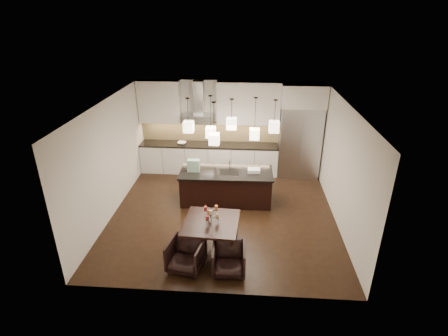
# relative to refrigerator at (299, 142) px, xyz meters

# --- Properties ---
(floor) EXTENTS (5.50, 5.50, 0.02)m
(floor) POSITION_rel_refrigerator_xyz_m (-2.10, -2.38, -1.08)
(floor) COLOR black
(floor) RESTS_ON ground
(ceiling) EXTENTS (5.50, 5.50, 0.02)m
(ceiling) POSITION_rel_refrigerator_xyz_m (-2.10, -2.38, 1.73)
(ceiling) COLOR white
(ceiling) RESTS_ON wall_back
(wall_back) EXTENTS (5.50, 0.02, 2.80)m
(wall_back) POSITION_rel_refrigerator_xyz_m (-2.10, 0.38, 0.32)
(wall_back) COLOR silver
(wall_back) RESTS_ON ground
(wall_front) EXTENTS (5.50, 0.02, 2.80)m
(wall_front) POSITION_rel_refrigerator_xyz_m (-2.10, -5.14, 0.32)
(wall_front) COLOR silver
(wall_front) RESTS_ON ground
(wall_left) EXTENTS (0.02, 5.50, 2.80)m
(wall_left) POSITION_rel_refrigerator_xyz_m (-4.86, -2.38, 0.32)
(wall_left) COLOR silver
(wall_left) RESTS_ON ground
(wall_right) EXTENTS (0.02, 5.50, 2.80)m
(wall_right) POSITION_rel_refrigerator_xyz_m (0.66, -2.38, 0.32)
(wall_right) COLOR silver
(wall_right) RESTS_ON ground
(refrigerator) EXTENTS (1.20, 0.72, 2.15)m
(refrigerator) POSITION_rel_refrigerator_xyz_m (0.00, 0.00, 0.00)
(refrigerator) COLOR #B7B7BA
(refrigerator) RESTS_ON floor
(fridge_panel) EXTENTS (1.26, 0.72, 0.65)m
(fridge_panel) POSITION_rel_refrigerator_xyz_m (0.00, 0.00, 1.40)
(fridge_panel) COLOR silver
(fridge_panel) RESTS_ON refrigerator
(lower_cabinets) EXTENTS (4.21, 0.62, 0.88)m
(lower_cabinets) POSITION_rel_refrigerator_xyz_m (-2.73, 0.05, -0.64)
(lower_cabinets) COLOR silver
(lower_cabinets) RESTS_ON floor
(countertop) EXTENTS (4.21, 0.66, 0.04)m
(countertop) POSITION_rel_refrigerator_xyz_m (-2.73, 0.05, -0.17)
(countertop) COLOR black
(countertop) RESTS_ON lower_cabinets
(backsplash) EXTENTS (4.21, 0.02, 0.63)m
(backsplash) POSITION_rel_refrigerator_xyz_m (-2.73, 0.35, 0.16)
(backsplash) COLOR tan
(backsplash) RESTS_ON countertop
(upper_cab_left) EXTENTS (1.25, 0.35, 1.25)m
(upper_cab_left) POSITION_rel_refrigerator_xyz_m (-4.20, 0.19, 1.10)
(upper_cab_left) COLOR silver
(upper_cab_left) RESTS_ON wall_back
(upper_cab_right) EXTENTS (1.85, 0.35, 1.25)m
(upper_cab_right) POSITION_rel_refrigerator_xyz_m (-1.55, 0.19, 1.10)
(upper_cab_right) COLOR silver
(upper_cab_right) RESTS_ON wall_back
(hood_canopy) EXTENTS (0.90, 0.52, 0.24)m
(hood_canopy) POSITION_rel_refrigerator_xyz_m (-3.03, 0.10, 0.65)
(hood_canopy) COLOR #B7B7BA
(hood_canopy) RESTS_ON wall_back
(hood_chimney) EXTENTS (0.30, 0.28, 0.96)m
(hood_chimney) POSITION_rel_refrigerator_xyz_m (-3.03, 0.21, 1.24)
(hood_chimney) COLOR #B7B7BA
(hood_chimney) RESTS_ON hood_canopy
(fruit_bowl) EXTENTS (0.27, 0.27, 0.06)m
(fruit_bowl) POSITION_rel_refrigerator_xyz_m (-3.55, 0.00, -0.12)
(fruit_bowl) COLOR silver
(fruit_bowl) RESTS_ON countertop
(island_body) EXTENTS (2.34, 0.97, 0.82)m
(island_body) POSITION_rel_refrigerator_xyz_m (-2.07, -1.77, -0.67)
(island_body) COLOR black
(island_body) RESTS_ON floor
(island_top) EXTENTS (2.42, 1.05, 0.04)m
(island_top) POSITION_rel_refrigerator_xyz_m (-2.07, -1.77, -0.24)
(island_top) COLOR black
(island_top) RESTS_ON island_body
(faucet) EXTENTS (0.10, 0.23, 0.35)m
(faucet) POSITION_rel_refrigerator_xyz_m (-1.98, -1.67, -0.04)
(faucet) COLOR silver
(faucet) RESTS_ON island_top
(tote_bag) EXTENTS (0.32, 0.17, 0.32)m
(tote_bag) POSITION_rel_refrigerator_xyz_m (-2.92, -1.79, -0.06)
(tote_bag) COLOR #1D6C52
(tote_bag) RESTS_ON island_top
(food_container) EXTENTS (0.32, 0.23, 0.09)m
(food_container) POSITION_rel_refrigerator_xyz_m (-1.36, -1.74, -0.17)
(food_container) COLOR silver
(food_container) RESTS_ON island_top
(dining_table) EXTENTS (1.18, 1.18, 0.67)m
(dining_table) POSITION_rel_refrigerator_xyz_m (-2.25, -3.84, -0.74)
(dining_table) COLOR black
(dining_table) RESTS_ON floor
(candelabra) EXTENTS (0.34, 0.34, 0.39)m
(candelabra) POSITION_rel_refrigerator_xyz_m (-2.25, -3.84, -0.20)
(candelabra) COLOR black
(candelabra) RESTS_ON dining_table
(candle_a) EXTENTS (0.07, 0.07, 0.09)m
(candle_a) POSITION_rel_refrigerator_xyz_m (-2.12, -3.85, -0.24)
(candle_a) COLOR beige
(candle_a) RESTS_ON candelabra
(candle_b) EXTENTS (0.07, 0.07, 0.09)m
(candle_b) POSITION_rel_refrigerator_xyz_m (-2.31, -3.73, -0.24)
(candle_b) COLOR #C96F3B
(candle_b) RESTS_ON candelabra
(candle_c) EXTENTS (0.07, 0.07, 0.09)m
(candle_c) POSITION_rel_refrigerator_xyz_m (-2.32, -3.94, -0.24)
(candle_c) COLOR #AF2A2A
(candle_c) RESTS_ON candelabra
(candle_d) EXTENTS (0.07, 0.07, 0.09)m
(candle_d) POSITION_rel_refrigerator_xyz_m (-2.15, -3.76, -0.10)
(candle_d) COLOR #C96F3B
(candle_d) RESTS_ON candelabra
(candle_e) EXTENTS (0.07, 0.07, 0.09)m
(candle_e) POSITION_rel_refrigerator_xyz_m (-2.36, -3.81, -0.10)
(candle_e) COLOR #AF2A2A
(candle_e) RESTS_ON candelabra
(candle_f) EXTENTS (0.07, 0.07, 0.09)m
(candle_f) POSITION_rel_refrigerator_xyz_m (-2.24, -3.96, -0.10)
(candle_f) COLOR beige
(candle_f) RESTS_ON candelabra
(armchair_left) EXTENTS (0.78, 0.79, 0.62)m
(armchair_left) POSITION_rel_refrigerator_xyz_m (-2.68, -4.49, -0.77)
(armchair_left) COLOR black
(armchair_left) RESTS_ON floor
(armchair_right) EXTENTS (0.65, 0.67, 0.59)m
(armchair_right) POSITION_rel_refrigerator_xyz_m (-1.84, -4.54, -0.78)
(armchair_right) COLOR black
(armchair_right) RESTS_ON floor
(pendant_a) EXTENTS (0.24, 0.24, 0.26)m
(pendant_a) POSITION_rel_refrigerator_xyz_m (-2.98, -1.90, 1.02)
(pendant_a) COLOR #F3E7C1
(pendant_a) RESTS_ON ceiling
(pendant_b) EXTENTS (0.24, 0.24, 0.26)m
(pendant_b) POSITION_rel_refrigerator_xyz_m (-2.47, -1.61, 0.80)
(pendant_b) COLOR #F3E7C1
(pendant_b) RESTS_ON ceiling
(pendant_c) EXTENTS (0.24, 0.24, 0.26)m
(pendant_c) POSITION_rel_refrigerator_xyz_m (-1.94, -1.91, 1.13)
(pendant_c) COLOR #F3E7C1
(pendant_c) RESTS_ON ceiling
(pendant_d) EXTENTS (0.24, 0.24, 0.26)m
(pendant_d) POSITION_rel_refrigerator_xyz_m (-1.38, -1.73, 0.82)
(pendant_d) COLOR #F3E7C1
(pendant_d) RESTS_ON ceiling
(pendant_e) EXTENTS (0.24, 0.24, 0.26)m
(pendant_e) POSITION_rel_refrigerator_xyz_m (-0.93, -1.92, 1.07)
(pendant_e) COLOR #F3E7C1
(pendant_e) RESTS_ON ceiling
(pendant_f) EXTENTS (0.24, 0.24, 0.26)m
(pendant_f) POSITION_rel_refrigerator_xyz_m (-2.33, -2.23, 0.84)
(pendant_f) COLOR #F3E7C1
(pendant_f) RESTS_ON ceiling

